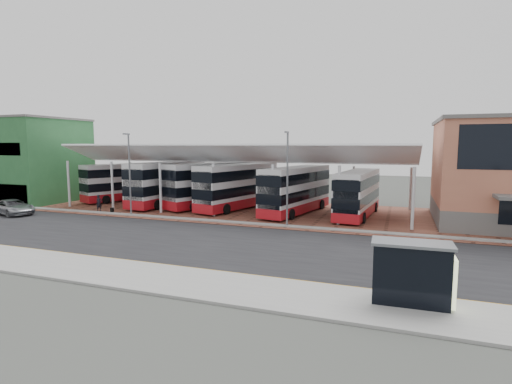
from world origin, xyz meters
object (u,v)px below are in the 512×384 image
bus_2 (212,185)px  pedestrian (99,203)px  bus_5 (358,194)px  bus_shelter (419,268)px  bus_3 (238,187)px  bus_0 (128,182)px  bus_4 (296,190)px  bus_1 (168,183)px  silver_car (12,207)px

bus_2 → pedestrian: 12.06m
bus_5 → bus_shelter: bus_5 is taller
bus_3 → bus_shelter: size_ratio=3.52×
bus_5 → bus_0: bearing=-178.8°
bus_4 → bus_shelter: bearing=-51.8°
bus_3 → bus_5: size_ratio=1.11×
bus_1 → bus_3: bus_1 is taller
bus_3 → silver_car: size_ratio=2.27×
bus_0 → bus_3: bearing=18.1°
bus_0 → bus_shelter: size_ratio=3.28×
bus_2 → silver_car: (-16.53, -11.57, -1.73)m
bus_1 → bus_5: 21.56m
silver_car → bus_3: bearing=-48.3°
bus_1 → bus_2: (5.43, 0.53, -0.03)m
pedestrian → bus_shelter: (30.36, -15.40, 0.90)m
silver_car → bus_shelter: 39.03m
bus_0 → bus_3: size_ratio=0.93×
bus_3 → bus_2: bearing=-173.2°
bus_0 → pedestrian: bearing=-47.9°
bus_2 → bus_3: 3.40m
bus_1 → bus_shelter: bus_1 is taller
bus_3 → bus_5: bus_3 is taller
bus_0 → bus_2: (12.29, -1.02, 0.16)m
silver_car → bus_5: bearing=-59.4°
pedestrian → bus_0: bearing=37.8°
bus_1 → bus_3: 8.80m
bus_1 → pedestrian: (-4.06, -6.74, -1.60)m
silver_car → bus_1: bearing=-32.6°
bus_1 → bus_4: (15.48, -0.65, -0.13)m
bus_4 → bus_1: bearing=-170.9°
silver_car → pedestrian: pedestrian is taller
bus_0 → silver_car: bus_0 is taller
bus_3 → bus_4: size_ratio=1.03×
pedestrian → bus_4: bearing=-53.6°
bus_3 → pedestrian: size_ratio=6.99×
bus_3 → bus_1: bearing=-165.0°
bus_0 → bus_5: size_ratio=1.03×
bus_shelter → bus_2: bearing=131.0°
bus_0 → bus_3: 15.73m
bus_4 → bus_shelter: (10.82, -21.49, -0.57)m
bus_shelter → bus_3: bearing=126.6°
bus_1 → pedestrian: 8.03m
bus_1 → bus_2: 5.46m
bus_0 → bus_3: (15.66, -1.48, 0.13)m
bus_4 → silver_car: 28.58m
bus_5 → silver_car: bus_5 is taller
bus_2 → bus_5: size_ratio=1.11×
bus_1 → silver_car: bearing=-131.2°
bus_4 → bus_5: bearing=13.8°
bus_3 → bus_shelter: bus_3 is taller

